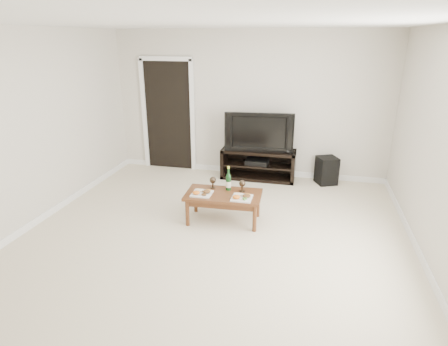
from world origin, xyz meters
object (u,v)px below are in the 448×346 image
media_console (258,164)px  coffee_table (223,207)px  subwoofer (327,170)px  television (259,131)px

media_console → coffee_table: size_ratio=1.27×
subwoofer → television: bearing=157.3°
media_console → subwoofer: 1.22m
media_console → television: 0.62m
media_console → television: television is taller
subwoofer → coffee_table: 2.33m
media_console → television: (0.00, 0.00, 0.62)m
television → coffee_table: bearing=-102.5°
television → subwoofer: 1.38m
media_console → coffee_table: bearing=-97.1°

